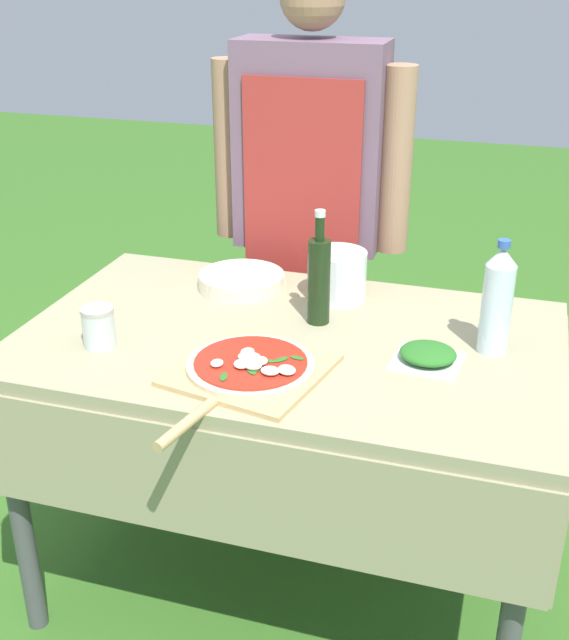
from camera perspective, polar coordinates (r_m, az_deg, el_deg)
ground_plane at (r=2.44m, az=0.24°, el=-18.07°), size 12.00×12.00×0.00m
prep_table at (r=2.03m, az=0.28°, el=-3.69°), size 1.34×0.83×0.79m
person_cook at (r=2.49m, az=1.80°, el=8.68°), size 0.61×0.20×1.63m
pizza_on_peel at (r=1.80m, az=-2.55°, el=-3.49°), size 0.37×0.53×0.05m
oil_bottle at (r=2.01m, az=2.46°, el=2.94°), size 0.06×0.06×0.30m
water_bottle at (r=1.91m, az=14.90°, el=1.38°), size 0.07×0.07×0.28m
herb_container at (r=1.87m, az=10.16°, el=-2.45°), size 0.17×0.16×0.04m
mixing_tub at (r=2.17m, az=3.76°, el=3.20°), size 0.16×0.16×0.13m
plate_stack at (r=2.26m, az=-3.06°, el=2.82°), size 0.25×0.25×0.04m
sauce_jar at (r=1.96m, az=-13.06°, el=-0.64°), size 0.08×0.08×0.10m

